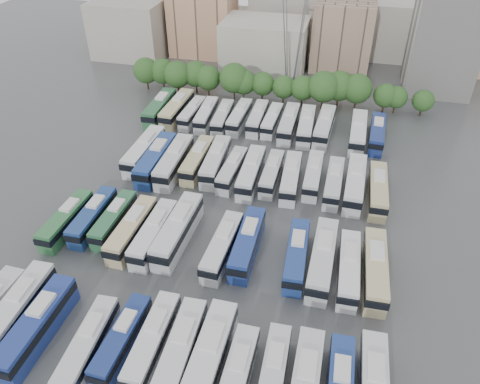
% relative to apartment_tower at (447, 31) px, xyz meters
% --- Properties ---
extents(ground, '(220.00, 220.00, 0.00)m').
position_rel_apartment_tower_xyz_m(ground, '(-34.00, -58.00, -13.00)').
color(ground, '#424447').
rests_on(ground, ground).
extents(tree_line, '(64.86, 7.99, 8.23)m').
position_rel_apartment_tower_xyz_m(tree_line, '(-36.12, -15.95, -8.60)').
color(tree_line, black).
rests_on(tree_line, ground).
extents(city_buildings, '(102.00, 35.00, 20.00)m').
position_rel_apartment_tower_xyz_m(city_buildings, '(-41.46, 13.86, -5.13)').
color(city_buildings, '#9E998E').
rests_on(city_buildings, ground).
extents(apartment_tower, '(14.00, 14.00, 26.00)m').
position_rel_apartment_tower_xyz_m(apartment_tower, '(0.00, 0.00, 0.00)').
color(apartment_tower, silver).
rests_on(apartment_tower, ground).
extents(electricity_pylon, '(9.00, 6.91, 33.83)m').
position_rel_apartment_tower_xyz_m(electricity_pylon, '(-32.00, -8.00, 5.66)').
color(electricity_pylon, slate).
rests_on(electricity_pylon, ground).
extents(bus_r0_s1, '(3.27, 13.16, 4.10)m').
position_rel_apartment_tower_xyz_m(bus_r0_s1, '(-52.18, -80.99, -10.99)').
color(bus_r0_s1, silver).
rests_on(bus_r0_s1, ground).
extents(bus_r0_s2, '(2.92, 12.86, 4.03)m').
position_rel_apartment_tower_xyz_m(bus_r0_s2, '(-48.76, -82.26, -11.02)').
color(bus_r0_s2, navy).
rests_on(bus_r0_s2, ground).
extents(bus_r0_s4, '(3.06, 11.60, 3.61)m').
position_rel_apartment_tower_xyz_m(bus_r0_s4, '(-42.17, -83.02, -11.23)').
color(bus_r0_s4, silver).
rests_on(bus_r0_s4, ground).
extents(bus_r0_s5, '(2.74, 10.93, 3.41)m').
position_rel_apartment_tower_xyz_m(bus_r0_s5, '(-39.04, -81.43, -11.33)').
color(bus_r0_s5, navy).
rests_on(bus_r0_s5, ground).
extents(bus_r0_s6, '(2.68, 11.68, 3.66)m').
position_rel_apartment_tower_xyz_m(bus_r0_s6, '(-35.67, -80.93, -11.21)').
color(bus_r0_s6, silver).
rests_on(bus_r0_s6, ground).
extents(bus_r0_s7, '(3.10, 12.52, 3.90)m').
position_rel_apartment_tower_xyz_m(bus_r0_s7, '(-32.30, -81.68, -11.08)').
color(bus_r0_s7, silver).
rests_on(bus_r0_s7, ground).
extents(bus_r0_s8, '(3.08, 13.64, 4.27)m').
position_rel_apartment_tower_xyz_m(bus_r0_s8, '(-29.11, -82.08, -10.90)').
color(bus_r0_s8, silver).
rests_on(bus_r0_s8, ground).
extents(bus_r0_s9, '(2.58, 11.53, 3.61)m').
position_rel_apartment_tower_xyz_m(bus_r0_s9, '(-25.89, -83.21, -11.23)').
color(bus_r0_s9, silver).
rests_on(bus_r0_s9, ground).
extents(bus_r0_s10, '(2.69, 11.09, 3.46)m').
position_rel_apartment_tower_xyz_m(bus_r0_s10, '(-22.38, -81.88, -11.30)').
color(bus_r0_s10, silver).
rests_on(bus_r0_s10, ground).
extents(bus_r1_s0, '(2.79, 11.47, 3.58)m').
position_rel_apartment_tower_xyz_m(bus_r1_s0, '(-55.48, -64.70, -11.24)').
color(bus_r1_s0, '#30703F').
rests_on(bus_r1_s0, ground).
extents(bus_r1_s1, '(2.56, 11.43, 3.58)m').
position_rel_apartment_tower_xyz_m(bus_r1_s1, '(-52.19, -63.09, -11.24)').
color(bus_r1_s1, navy).
rests_on(bus_r1_s1, ground).
extents(bus_r1_s2, '(2.51, 10.99, 3.44)m').
position_rel_apartment_tower_xyz_m(bus_r1_s2, '(-49.01, -62.90, -11.31)').
color(bus_r1_s2, '#2C6842').
rests_on(bus_r1_s2, ground).
extents(bus_r1_s3, '(2.96, 12.19, 3.81)m').
position_rel_apartment_tower_xyz_m(bus_r1_s3, '(-45.45, -64.53, -11.13)').
color(bus_r1_s3, beige).
rests_on(bus_r1_s3, ground).
extents(bus_r1_s4, '(2.84, 12.21, 3.82)m').
position_rel_apartment_tower_xyz_m(bus_r1_s4, '(-42.17, -64.63, -11.13)').
color(bus_r1_s4, silver).
rests_on(bus_r1_s4, ground).
extents(bus_r1_s5, '(3.31, 13.62, 4.25)m').
position_rel_apartment_tower_xyz_m(bus_r1_s5, '(-39.12, -63.40, -10.91)').
color(bus_r1_s5, silver).
rests_on(bus_r1_s5, ground).
extents(bus_r1_s7, '(3.10, 11.93, 3.71)m').
position_rel_apartment_tower_xyz_m(bus_r1_s7, '(-32.35, -64.85, -11.18)').
color(bus_r1_s7, silver).
rests_on(bus_r1_s7, ground).
extents(bus_r1_s8, '(2.76, 12.37, 3.88)m').
position_rel_apartment_tower_xyz_m(bus_r1_s8, '(-29.23, -63.56, -11.10)').
color(bus_r1_s8, navy).
rests_on(bus_r1_s8, ground).
extents(bus_r1_s10, '(3.12, 11.86, 3.69)m').
position_rel_apartment_tower_xyz_m(bus_r1_s10, '(-22.53, -64.18, -11.19)').
color(bus_r1_s10, navy).
rests_on(bus_r1_s10, ground).
extents(bus_r1_s11, '(3.06, 13.12, 4.10)m').
position_rel_apartment_tower_xyz_m(bus_r1_s11, '(-19.20, -64.29, -10.99)').
color(bus_r1_s11, silver).
rests_on(bus_r1_s11, ground).
extents(bus_r1_s12, '(2.86, 11.85, 3.70)m').
position_rel_apartment_tower_xyz_m(bus_r1_s12, '(-15.81, -65.05, -11.18)').
color(bus_r1_s12, white).
rests_on(bus_r1_s12, ground).
extents(bus_r1_s13, '(3.16, 12.74, 3.97)m').
position_rel_apartment_tower_xyz_m(bus_r1_s13, '(-12.59, -64.53, -11.05)').
color(bus_r1_s13, '#CBBC8B').
rests_on(bus_r1_s13, ground).
extents(bus_r2_s1, '(3.05, 13.23, 4.14)m').
position_rel_apartment_tower_xyz_m(bus_r2_s1, '(-52.01, -44.81, -10.97)').
color(bus_r2_s1, white).
rests_on(bus_r2_s1, ground).
extents(bus_r2_s2, '(3.10, 13.55, 4.24)m').
position_rel_apartment_tower_xyz_m(bus_r2_s2, '(-48.92, -47.00, -10.92)').
color(bus_r2_s2, navy).
rests_on(bus_r2_s2, ground).
extents(bus_r2_s3, '(3.18, 13.46, 4.21)m').
position_rel_apartment_tower_xyz_m(bus_r2_s3, '(-45.75, -46.82, -10.93)').
color(bus_r2_s3, silver).
rests_on(bus_r2_s3, ground).
extents(bus_r2_s4, '(2.67, 12.05, 3.78)m').
position_rel_apartment_tower_xyz_m(bus_r2_s4, '(-42.20, -45.12, -11.15)').
color(bus_r2_s4, '#C1B785').
rests_on(bus_r2_s4, ground).
extents(bus_r2_s5, '(3.29, 12.78, 3.98)m').
position_rel_apartment_tower_xyz_m(bus_r2_s5, '(-38.99, -45.01, -11.05)').
color(bus_r2_s5, silver).
rests_on(bus_r2_s5, ground).
extents(bus_r2_s6, '(2.96, 11.18, 3.47)m').
position_rel_apartment_tower_xyz_m(bus_r2_s6, '(-35.75, -46.50, -11.29)').
color(bus_r2_s6, silver).
rests_on(bus_r2_s6, ground).
extents(bus_r2_s7, '(2.95, 12.58, 3.93)m').
position_rel_apartment_tower_xyz_m(bus_r2_s7, '(-32.48, -46.81, -11.07)').
color(bus_r2_s7, silver).
rests_on(bus_r2_s7, ground).
extents(bus_r2_s8, '(2.43, 11.03, 3.46)m').
position_rel_apartment_tower_xyz_m(bus_r2_s8, '(-29.19, -46.00, -11.30)').
color(bus_r2_s8, silver).
rests_on(bus_r2_s8, ground).
extents(bus_r2_s9, '(3.19, 12.02, 3.74)m').
position_rel_apartment_tower_xyz_m(bus_r2_s9, '(-25.95, -46.64, -11.17)').
color(bus_r2_s9, silver).
rests_on(bus_r2_s9, ground).
extents(bus_r2_s10, '(2.60, 11.35, 3.55)m').
position_rel_apartment_tower_xyz_m(bus_r2_s10, '(-22.54, -44.93, -11.26)').
color(bus_r2_s10, silver).
rests_on(bus_r2_s10, ground).
extents(bus_r2_s11, '(2.61, 11.50, 3.60)m').
position_rel_apartment_tower_xyz_m(bus_r2_s11, '(-19.12, -46.32, -11.23)').
color(bus_r2_s11, silver).
rests_on(bus_r2_s11, ground).
extents(bus_r2_s12, '(3.20, 13.21, 4.12)m').
position_rel_apartment_tower_xyz_m(bus_r2_s12, '(-15.87, -46.14, -10.97)').
color(bus_r2_s12, silver).
rests_on(bus_r2_s12, ground).
extents(bus_r2_s13, '(2.87, 12.27, 3.84)m').
position_rel_apartment_tower_xyz_m(bus_r2_s13, '(-12.34, -46.94, -11.12)').
color(bus_r2_s13, '#C4B886').
rests_on(bus_r2_s13, ground).
extents(bus_r3_s0, '(3.18, 13.15, 4.10)m').
position_rel_apartment_tower_xyz_m(bus_r3_s0, '(-55.64, -28.31, -10.99)').
color(bus_r3_s0, '#2A633B').
rests_on(bus_r3_s0, ground).
extents(bus_r3_s1, '(3.16, 13.20, 4.12)m').
position_rel_apartment_tower_xyz_m(bus_r3_s1, '(-52.09, -27.88, -10.98)').
color(bus_r3_s1, beige).
rests_on(bus_r3_s1, ground).
extents(bus_r3_s2, '(2.76, 10.98, 3.42)m').
position_rel_apartment_tower_xyz_m(bus_r3_s2, '(-48.77, -28.25, -11.32)').
color(bus_r3_s2, silver).
rests_on(bus_r3_s2, ground).
extents(bus_r3_s3, '(3.04, 11.52, 3.58)m').
position_rel_apartment_tower_xyz_m(bus_r3_s3, '(-45.73, -28.45, -11.24)').
color(bus_r3_s3, silver).
rests_on(bus_r3_s3, ground).
extents(bus_r3_s4, '(3.01, 11.46, 3.56)m').
position_rel_apartment_tower_xyz_m(bus_r3_s4, '(-42.23, -28.90, -11.25)').
color(bus_r3_s4, silver).
rests_on(bus_r3_s4, ground).
extents(bus_r3_s5, '(2.85, 11.63, 3.63)m').
position_rel_apartment_tower_xyz_m(bus_r3_s5, '(-39.04, -27.90, -11.22)').
color(bus_r3_s5, silver).
rests_on(bus_r3_s5, ground).
extents(bus_r3_s6, '(2.62, 11.45, 3.58)m').
position_rel_apartment_tower_xyz_m(bus_r3_s6, '(-35.48, -27.47, -11.24)').
color(bus_r3_s6, silver).
rests_on(bus_r3_s6, ground).
extents(bus_r3_s7, '(2.70, 10.95, 3.41)m').
position_rel_apartment_tower_xyz_m(bus_r3_s7, '(-32.55, -27.60, -11.32)').
color(bus_r3_s7, white).
rests_on(bus_r3_s7, ground).
extents(bus_r3_s8, '(2.72, 12.42, 3.90)m').
position_rel_apartment_tower_xyz_m(bus_r3_s8, '(-29.12, -28.47, -11.09)').
color(bus_r3_s8, silver).
rests_on(bus_r3_s8, ground).
extents(bus_r3_s9, '(3.19, 12.53, 3.90)m').
position_rel_apartment_tower_xyz_m(bus_r3_s9, '(-25.74, -28.67, -11.08)').
color(bus_r3_s9, silver).
rests_on(bus_r3_s9, ground).
extents(bus_r3_s10, '(3.36, 12.98, 4.04)m').
position_rel_apartment_tower_xyz_m(bus_r3_s10, '(-22.34, -28.23, -11.02)').
color(bus_r3_s10, silver).
rests_on(bus_r3_s10, ground).
extents(bus_r3_s12, '(2.96, 13.03, 4.08)m').
position_rel_apartment_tower_xyz_m(bus_r3_s12, '(-16.04, -29.07, -11.00)').
color(bus_r3_s12, silver).
rests_on(bus_r3_s12, ground).
extents(bus_r3_s13, '(3.10, 12.12, 3.77)m').
position_rel_apartment_tower_xyz_m(bus_r3_s13, '(-12.56, -28.46, -11.15)').
color(bus_r3_s13, navy).
rests_on(bus_r3_s13, ground).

